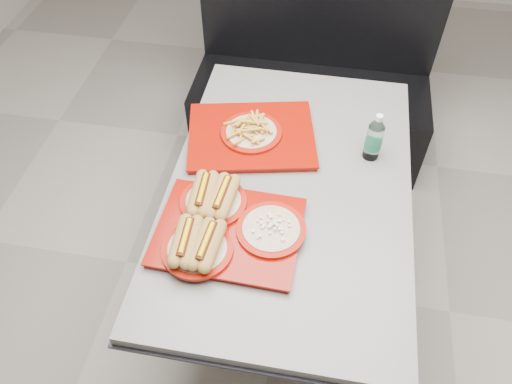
% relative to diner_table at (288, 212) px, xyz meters
% --- Properties ---
extents(ground, '(6.00, 6.00, 0.00)m').
position_rel_diner_table_xyz_m(ground, '(0.00, 0.00, -0.58)').
color(ground, gray).
rests_on(ground, ground).
extents(diner_table, '(0.92, 1.42, 0.75)m').
position_rel_diner_table_xyz_m(diner_table, '(0.00, 0.00, 0.00)').
color(diner_table, black).
rests_on(diner_table, ground).
extents(booth_bench, '(1.30, 0.57, 1.35)m').
position_rel_diner_table_xyz_m(booth_bench, '(0.00, 1.09, -0.18)').
color(booth_bench, black).
rests_on(booth_bench, ground).
extents(tray_near, '(0.51, 0.45, 0.11)m').
position_rel_diner_table_xyz_m(tray_near, '(-0.20, -0.26, 0.20)').
color(tray_near, '#810C03').
rests_on(tray_near, diner_table).
extents(tray_far, '(0.58, 0.49, 0.10)m').
position_rel_diner_table_xyz_m(tray_far, '(-0.19, 0.22, 0.19)').
color(tray_far, '#810C03').
rests_on(tray_far, diner_table).
extents(water_bottle, '(0.07, 0.07, 0.21)m').
position_rel_diner_table_xyz_m(water_bottle, '(0.29, 0.20, 0.26)').
color(water_bottle, silver).
rests_on(water_bottle, diner_table).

